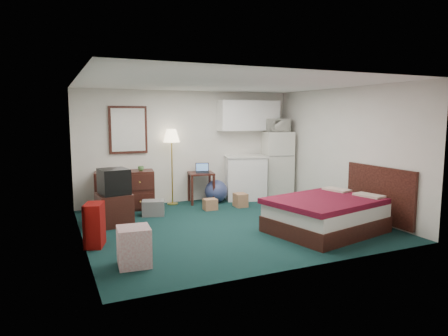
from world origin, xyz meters
name	(u,v)px	position (x,y,z in m)	size (l,w,h in m)	color
floor	(230,225)	(0.00, 0.00, 0.00)	(5.00, 4.50, 0.01)	black
ceiling	(230,83)	(0.00, 0.00, 2.50)	(5.00, 4.50, 0.01)	silver
walls	(230,155)	(0.00, 0.00, 1.25)	(5.01, 4.51, 2.50)	silver
mirror	(128,130)	(-1.35, 2.22, 1.65)	(0.80, 0.06, 1.00)	white
upper_cabinets	(249,116)	(1.45, 2.08, 1.95)	(1.50, 0.35, 0.70)	white
headboard	(379,194)	(2.46, -1.05, 0.55)	(0.06, 1.56, 1.00)	black
dresser	(125,190)	(-1.50, 1.98, 0.40)	(1.19, 0.54, 0.81)	black
floor_lamp	(172,167)	(-0.45, 2.05, 0.83)	(0.36, 0.36, 1.66)	gold
desk	(201,188)	(0.18, 1.93, 0.34)	(0.54, 0.54, 0.69)	black
exercise_ball	(216,191)	(0.50, 1.82, 0.26)	(0.51, 0.51, 0.51)	navy
kitchen_counter	(245,178)	(1.28, 1.91, 0.50)	(0.91, 0.69, 0.99)	white
fridge	(277,164)	(2.13, 1.88, 0.78)	(0.65, 0.65, 1.57)	silver
bed	(326,215)	(1.29, -1.05, 0.28)	(1.77, 1.38, 0.57)	#440416
tv_stand	(114,209)	(-1.90, 0.85, 0.28)	(0.57, 0.62, 0.57)	black
suitcase	(94,225)	(-2.35, -0.26, 0.33)	(0.25, 0.40, 0.65)	#67010A
retail_box	(134,246)	(-1.97, -1.29, 0.26)	(0.41, 0.41, 0.51)	silver
file_bin	(153,208)	(-1.09, 1.23, 0.15)	(0.43, 0.32, 0.30)	slate
cardboard_box_a	(210,204)	(0.11, 1.21, 0.11)	(0.27, 0.23, 0.23)	#A76942
cardboard_box_b	(240,200)	(0.81, 1.21, 0.14)	(0.24, 0.29, 0.29)	#A76942
laptop	(203,168)	(0.19, 1.87, 0.79)	(0.30, 0.24, 0.20)	black
crt_tv	(114,181)	(-1.89, 0.81, 0.79)	(0.49, 0.52, 0.45)	black
microwave	(277,124)	(2.09, 1.86, 1.76)	(0.57, 0.31, 0.38)	silver
book_a	(111,166)	(-1.76, 2.01, 0.93)	(0.18, 0.02, 0.24)	#A76942
book_b	(118,166)	(-1.62, 2.06, 0.92)	(0.16, 0.02, 0.22)	#A76942
mug	(141,168)	(-1.18, 1.84, 0.87)	(0.13, 0.10, 0.13)	#518042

